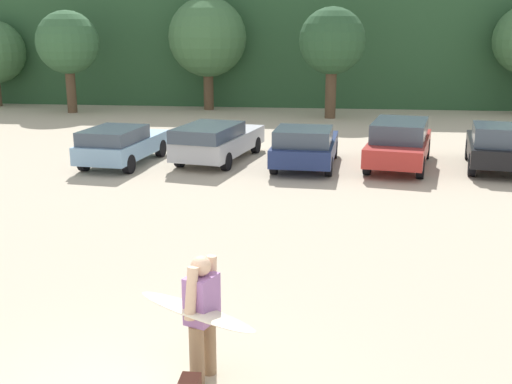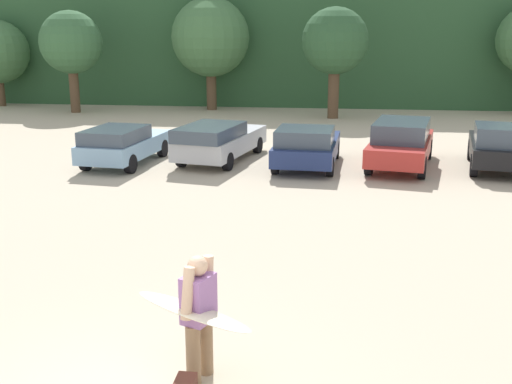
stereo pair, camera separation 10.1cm
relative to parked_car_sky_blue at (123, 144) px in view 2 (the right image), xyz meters
name	(u,v)px [view 2 (the right image)]	position (x,y,z in m)	size (l,w,h in m)	color
hillside_ridge	(301,32)	(4.79, 22.00, 3.48)	(108.00, 12.00, 8.40)	#2D5633
tree_far_left	(71,43)	(-6.98, 12.60, 2.99)	(3.34, 3.34, 5.43)	brown
tree_far_right	(211,38)	(0.21, 14.71, 3.25)	(4.33, 4.33, 6.16)	brown
tree_center_left	(335,42)	(7.06, 12.08, 3.11)	(3.33, 3.33, 5.55)	brown
parked_car_sky_blue	(123,144)	(0.00, 0.00, 0.00)	(2.22, 4.31, 1.34)	#84ADD1
parked_car_silver	(218,140)	(3.13, 0.95, 0.03)	(2.75, 5.03, 1.37)	silver
parked_car_navy	(307,146)	(6.23, 0.34, 0.01)	(2.21, 4.36, 1.41)	navy
parked_car_red	(401,142)	(9.36, 0.80, 0.12)	(2.73, 5.04, 1.57)	#B72D28
parked_car_black	(501,146)	(12.54, 0.62, 0.09)	(2.54, 4.37, 1.56)	black
person_adult	(199,311)	(5.40, -12.84, 0.27)	(0.46, 0.70, 1.75)	#8C6B4C
surfboard_cream	(192,311)	(5.33, -12.91, 0.29)	(1.97, 1.50, 0.18)	beige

